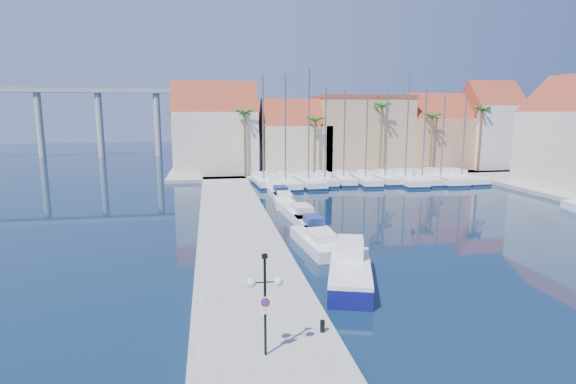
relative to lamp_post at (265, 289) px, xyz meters
The scene contains 35 objects.
ground 11.19m from the lamp_post, 31.89° to the left, with size 260.00×260.00×0.00m, color black.
quay_west 19.39m from the lamp_post, 89.61° to the left, with size 6.00×77.00×0.50m, color gray.
shore_north 57.06m from the lamp_post, 70.38° to the left, with size 54.00×16.00×0.50m, color gray.
lamp_post is the anchor object (origin of this frame).
bollard 3.71m from the lamp_post, 28.34° to the left, with size 0.20×0.20×0.50m, color black.
fishing_boat 9.64m from the lamp_post, 52.72° to the left, with size 4.10×6.98×2.32m.
motorboat_west_0 15.48m from the lamp_post, 68.83° to the left, with size 2.79×7.03×1.40m.
motorboat_west_1 19.76m from the lamp_post, 72.01° to the left, with size 1.92×5.75×1.40m.
motorboat_west_2 23.98m from the lamp_post, 75.38° to the left, with size 2.60×6.93×1.40m.
motorboat_west_3 30.22m from the lamp_post, 79.29° to the left, with size 2.36×6.15×1.40m.
motorboat_west_4 34.10m from the lamp_post, 80.19° to the left, with size 2.03×5.97×1.40m.
motorboat_west_5 39.87m from the lamp_post, 81.39° to the left, with size 2.03×6.02×1.40m.
motorboat_west_6 44.23m from the lamp_post, 82.86° to the left, with size 2.33×6.29×1.40m.
sailboat_0 42.82m from the lamp_post, 83.32° to the left, with size 2.64×8.35×14.16m.
sailboat_1 42.29m from the lamp_post, 79.50° to the left, with size 2.94×10.33×14.05m.
sailboat_2 43.01m from the lamp_post, 75.54° to the left, with size 3.20×10.00×14.86m.
sailboat_3 44.29m from the lamp_post, 72.71° to the left, with size 2.27×8.14×12.59m.
sailboat_4 45.35m from the lamp_post, 69.58° to the left, with size 2.68×8.29×12.39m.
sailboat_5 45.89m from the lamp_post, 65.99° to the left, with size 3.15×9.56×11.03m.
sailboat_6 47.56m from the lamp_post, 62.97° to the left, with size 2.58×8.75×12.14m.
sailboat_7 47.98m from the lamp_post, 59.85° to the left, with size 3.67×11.40×14.29m.
sailboat_8 49.22m from the lamp_post, 57.41° to the left, with size 3.41×10.14×12.23m.
sailboat_9 51.11m from the lamp_post, 54.90° to the left, with size 3.28×11.70×11.85m.
sailboat_10 52.70m from the lamp_post, 52.09° to the left, with size 3.20×10.50×11.78m.
building_0 52.80m from the lamp_post, 90.95° to the left, with size 12.30×9.00×13.50m.
building_1 53.89m from the lamp_post, 78.07° to the left, with size 10.30×8.00×11.00m.
building_2 58.15m from the lamp_post, 67.60° to the left, with size 14.20×10.20×11.50m.
building_3 62.83m from the lamp_post, 57.06° to the left, with size 10.30×8.00×12.00m.
building_4 67.43m from the lamp_post, 50.15° to the left, with size 8.30×8.00×14.00m.
palm_0 48.16m from the lamp_post, 86.24° to the left, with size 2.60×2.60×10.15m.
palm_1 49.71m from the lamp_post, 74.60° to the left, with size 2.60×2.60×9.15m.
palm_2 53.45m from the lamp_post, 64.12° to the left, with size 2.60×2.60×11.15m.
palm_3 57.21m from the lamp_post, 56.86° to the left, with size 2.60×2.60×9.65m.
palm_4 62.02m from the lamp_post, 50.62° to the left, with size 2.60×2.60×10.65m.
viaduct 92.93m from the lamp_post, 108.85° to the left, with size 48.00×2.20×14.45m.
Camera 1 is at (-10.98, -21.03, 9.43)m, focal length 28.00 mm.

